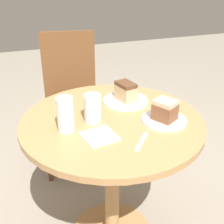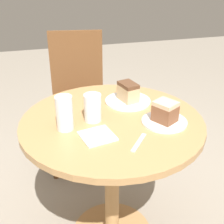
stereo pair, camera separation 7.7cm
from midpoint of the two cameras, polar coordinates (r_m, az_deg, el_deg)
The scene contains 10 objects.
table at distance 1.55m, azimuth 1.44°, elevation -7.21°, with size 0.86×0.86×0.75m.
chair at distance 2.29m, azimuth -5.29°, elevation 2.21°, with size 0.47×0.48×0.96m.
plate_near at distance 1.63m, azimuth 4.28°, elevation 2.00°, with size 0.24×0.24×0.01m.
plate_far at distance 1.46m, azimuth 11.05°, elevation -1.75°, with size 0.21×0.21×0.01m.
cake_slice_near at distance 1.61m, azimuth 4.34°, elevation 3.70°, with size 0.10×0.13×0.10m.
cake_slice_far at distance 1.43m, azimuth 11.23°, elevation 0.08°, with size 0.12×0.13×0.10m.
glass_lemonade at distance 1.36m, azimuth -7.06°, elevation -0.56°, with size 0.07×0.07×0.16m.
glass_water at distance 1.43m, azimuth -2.00°, elevation 0.55°, with size 0.08×0.08×0.13m.
napkin_stack at distance 1.32m, azimuth -1.01°, elevation -4.43°, with size 0.16×0.16×0.01m.
spoon at distance 1.29m, azimuth 6.64°, elevation -5.59°, with size 0.10×0.12×0.00m.
Camera 2 is at (-0.33, -1.23, 1.46)m, focal length 50.00 mm.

